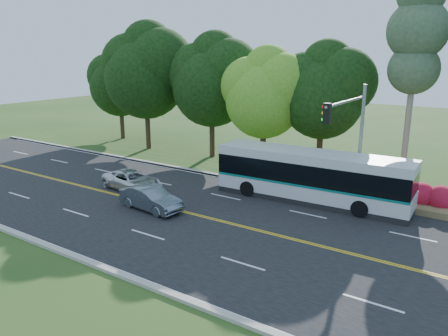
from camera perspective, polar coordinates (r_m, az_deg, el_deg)
The scene contains 12 objects.
ground at distance 24.34m, azimuth -3.39°, elevation -6.22°, with size 120.00×120.00×0.00m, color #224717.
road at distance 24.34m, azimuth -3.39°, elevation -6.20°, with size 60.00×14.00×0.02m, color black.
curb_north at distance 30.01m, azimuth 4.84°, elevation -1.96°, with size 60.00×0.30×0.15m, color #ADA99C.
curb_south at distance 19.60m, azimuth -16.36°, elevation -12.08°, with size 60.00×0.30×0.15m, color #ADA99C.
grass_verge at distance 31.59m, azimuth 6.47°, elevation -1.19°, with size 60.00×4.00×0.10m, color #224717.
lane_markings at distance 24.39m, azimuth -3.57°, elevation -6.13°, with size 57.60×13.82×0.00m.
tree_row at distance 35.68m, azimuth 1.64°, elevation 11.66°, with size 44.70×9.10×13.84m.
bougainvillea_hedge at distance 28.20m, azimuth 18.77°, elevation -2.48°, with size 9.50×2.25×1.50m.
traffic_signal at distance 24.90m, azimuth 16.31°, elevation 4.85°, with size 0.42×6.10×7.00m.
transit_bus at distance 26.62m, azimuth 11.32°, elevation -1.17°, with size 11.68×2.95×3.04m.
sedan at distance 25.28m, azimuth -9.55°, elevation -3.94°, with size 1.41×4.05×1.34m, color slate.
suv at distance 29.11m, azimuth -11.91°, elevation -1.61°, with size 2.07×4.49×1.25m, color silver.
Camera 1 is at (13.75, -18.06, 8.79)m, focal length 35.00 mm.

